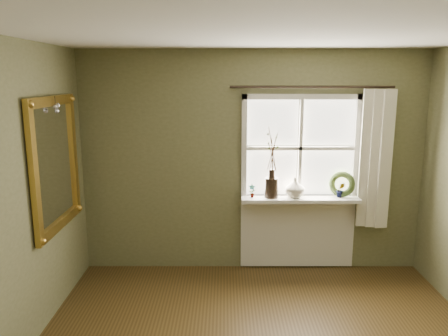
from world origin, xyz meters
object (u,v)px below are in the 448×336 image
dark_jug (271,188)px  cream_vase (295,187)px  gilt_mirror (55,163)px  wreath (342,187)px

dark_jug → cream_vase: cream_vase is taller
gilt_mirror → cream_vase: bearing=17.1°
cream_vase → wreath: wreath is taller
dark_jug → gilt_mirror: 2.35m
dark_jug → cream_vase: size_ratio=0.99×
cream_vase → gilt_mirror: bearing=-162.9°
dark_jug → wreath: 0.82m
dark_jug → gilt_mirror: bearing=-161.0°
wreath → gilt_mirror: bearing=-140.7°
dark_jug → cream_vase: 0.27m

